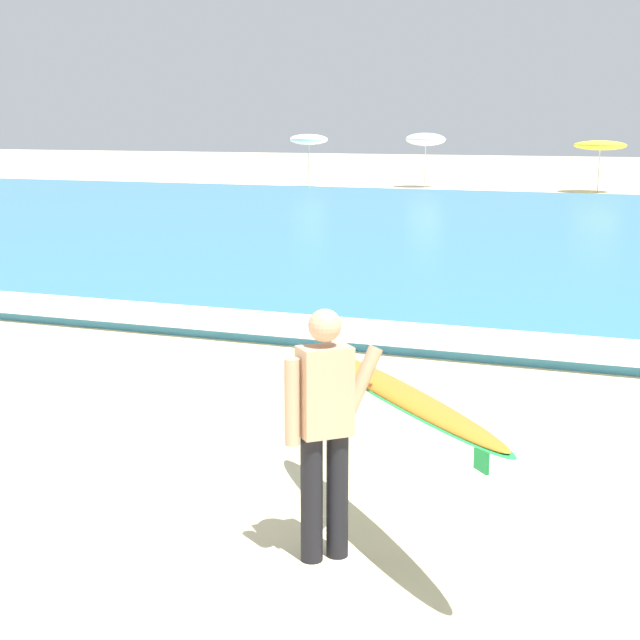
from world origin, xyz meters
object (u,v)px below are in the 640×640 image
Objects in this scene: surfer_with_board at (361,408)px; beach_umbrella_2 at (600,145)px; beach_umbrella_1 at (426,139)px; beach_umbrella_0 at (309,140)px.

beach_umbrella_2 reaches higher than surfer_with_board.
beach_umbrella_2 is at bearing 92.79° from surfer_with_board.
beach_umbrella_1 is (-9.35, 36.52, 1.10)m from surfer_with_board.
beach_umbrella_0 is 12.54m from beach_umbrella_2.
surfer_with_board is at bearing -87.21° from beach_umbrella_2.
surfer_with_board is 0.98× the size of beach_umbrella_0.
surfer_with_board is 0.95× the size of beach_umbrella_1.
beach_umbrella_2 is (12.45, 1.45, -0.19)m from beach_umbrella_0.
beach_umbrella_0 is 1.09× the size of beach_umbrella_2.
beach_umbrella_0 is at bearing -158.28° from beach_umbrella_1.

